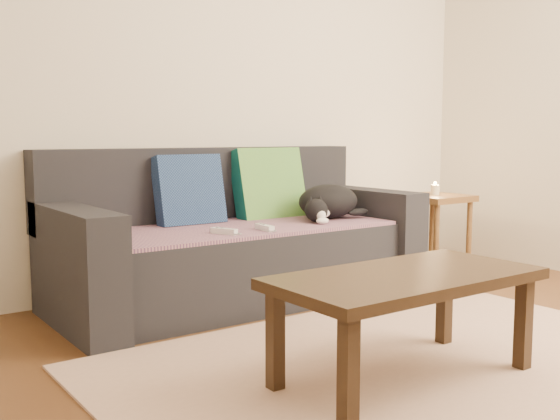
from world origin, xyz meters
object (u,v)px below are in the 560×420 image
at_px(side_table, 435,208).
at_px(cat, 328,202).
at_px(coffee_table, 406,287).
at_px(sofa, 235,246).
at_px(wii_remote_a, 224,231).
at_px(wii_remote_b, 265,228).

bearing_deg(side_table, cat, -178.30).
relative_size(side_table, coffee_table, 0.50).
relative_size(sofa, side_table, 3.96).
height_order(sofa, wii_remote_a, sofa).
xyz_separation_m(wii_remote_a, wii_remote_b, (0.25, -0.01, 0.00)).
xyz_separation_m(wii_remote_b, side_table, (1.59, 0.21, -0.02)).
distance_m(cat, wii_remote_b, 0.62).
relative_size(sofa, wii_remote_b, 14.00).
relative_size(cat, wii_remote_a, 3.21).
distance_m(sofa, wii_remote_a, 0.43).
xyz_separation_m(sofa, wii_remote_b, (-0.01, -0.32, 0.15)).
height_order(cat, coffee_table, cat).
relative_size(wii_remote_a, coffee_table, 0.14).
bearing_deg(wii_remote_b, cat, -68.68).
bearing_deg(wii_remote_a, side_table, -107.24).
bearing_deg(cat, wii_remote_b, -159.45).
bearing_deg(wii_remote_b, wii_remote_a, 91.34).
xyz_separation_m(wii_remote_a, coffee_table, (0.11, -1.16, -0.08)).
height_order(wii_remote_a, wii_remote_b, same).
bearing_deg(wii_remote_a, wii_remote_b, -116.25).
bearing_deg(sofa, wii_remote_a, -130.03).
distance_m(sofa, cat, 0.63).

